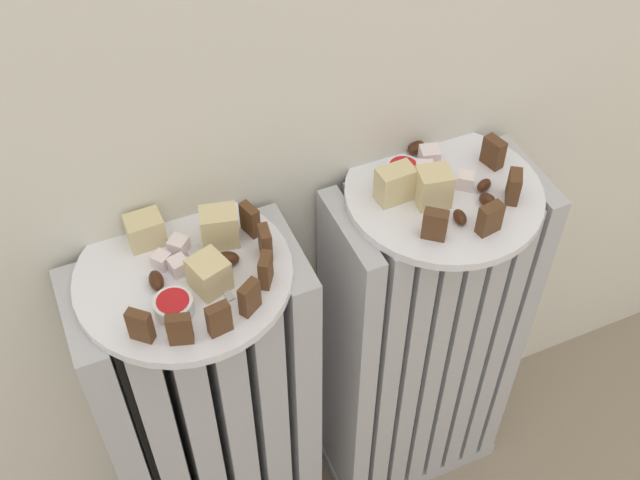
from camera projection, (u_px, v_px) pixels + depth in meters
name	position (u px, v px, depth m)	size (l,w,h in m)	color
radiator_left	(213.00, 425.00, 1.19)	(0.30, 0.15, 0.67)	#B2B2B7
radiator_right	(419.00, 348.00, 1.28)	(0.30, 0.15, 0.67)	#B2B2B7
plate_left	(184.00, 275.00, 0.93)	(0.26, 0.26, 0.01)	white
plate_right	(444.00, 194.00, 1.03)	(0.26, 0.26, 0.01)	white
dark_cake_slice_left_0	(140.00, 326.00, 0.85)	(0.03, 0.01, 0.04)	#56351E
dark_cake_slice_left_1	(180.00, 329.00, 0.84)	(0.03, 0.01, 0.04)	#56351E
dark_cake_slice_left_2	(219.00, 319.00, 0.85)	(0.03, 0.01, 0.04)	#56351E
dark_cake_slice_left_3	(250.00, 298.00, 0.87)	(0.03, 0.01, 0.04)	#56351E
dark_cake_slice_left_4	(266.00, 270.00, 0.90)	(0.03, 0.01, 0.04)	#56351E
dark_cake_slice_left_5	(265.00, 243.00, 0.93)	(0.03, 0.01, 0.04)	#56351E
dark_cake_slice_left_6	(250.00, 220.00, 0.96)	(0.03, 0.01, 0.04)	#56351E
marble_cake_slice_left_0	(219.00, 227.00, 0.94)	(0.04, 0.03, 0.05)	beige
marble_cake_slice_left_1	(209.00, 274.00, 0.90)	(0.04, 0.04, 0.04)	beige
marble_cake_slice_left_2	(145.00, 230.00, 0.95)	(0.04, 0.03, 0.04)	beige
turkish_delight_left_0	(161.00, 260.00, 0.93)	(0.02, 0.02, 0.02)	white
turkish_delight_left_1	(179.00, 266.00, 0.92)	(0.02, 0.02, 0.02)	white
turkish_delight_left_2	(179.00, 246.00, 0.94)	(0.02, 0.02, 0.02)	white
medjool_date_left_0	(156.00, 281.00, 0.91)	(0.03, 0.02, 0.02)	#3D1E0F
medjool_date_left_1	(227.00, 259.00, 0.93)	(0.03, 0.02, 0.02)	#3D1E0F
jam_bowl_left	(174.00, 306.00, 0.88)	(0.04, 0.04, 0.02)	white
dark_cake_slice_right_0	(435.00, 225.00, 0.95)	(0.03, 0.02, 0.04)	#56351E
dark_cake_slice_right_1	(490.00, 219.00, 0.96)	(0.03, 0.02, 0.04)	#56351E
dark_cake_slice_right_2	(514.00, 187.00, 1.00)	(0.03, 0.02, 0.04)	#56351E
dark_cake_slice_right_3	(493.00, 152.00, 1.04)	(0.03, 0.02, 0.04)	#56351E
marble_cake_slice_right_0	(433.00, 187.00, 0.99)	(0.04, 0.04, 0.05)	beige
marble_cake_slice_right_1	(395.00, 184.00, 1.00)	(0.05, 0.03, 0.05)	beige
turkish_delight_right_0	(466.00, 180.00, 1.02)	(0.02, 0.02, 0.02)	white
turkish_delight_right_1	(424.00, 171.00, 1.03)	(0.02, 0.02, 0.02)	white
turkish_delight_right_2	(429.00, 156.00, 1.05)	(0.02, 0.02, 0.02)	white
medjool_date_right_0	(416.00, 148.00, 1.07)	(0.03, 0.02, 0.02)	#3D1E0F
medjool_date_right_1	(487.00, 200.00, 1.00)	(0.02, 0.02, 0.02)	#3D1E0F
medjool_date_right_2	(460.00, 217.00, 0.98)	(0.03, 0.02, 0.01)	#3D1E0F
medjool_date_right_3	(484.00, 185.00, 1.02)	(0.02, 0.01, 0.02)	#3D1E0F
jam_bowl_right	(403.00, 171.00, 1.03)	(0.04, 0.04, 0.02)	white
fork	(208.00, 268.00, 0.93)	(0.03, 0.10, 0.00)	silver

